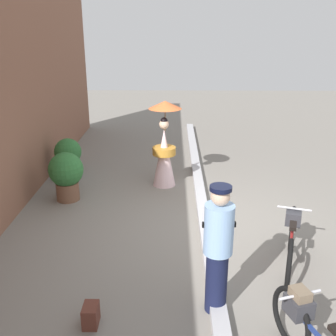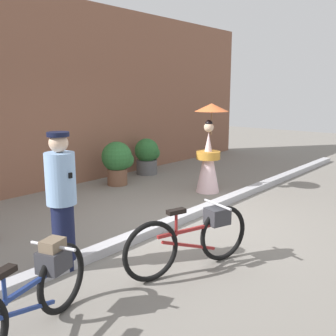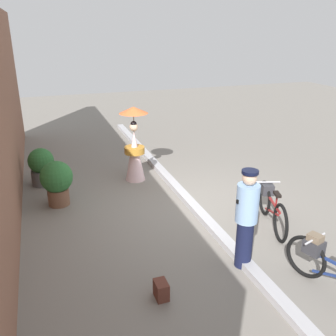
# 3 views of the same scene
# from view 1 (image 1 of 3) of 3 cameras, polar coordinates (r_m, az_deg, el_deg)

# --- Properties ---
(ground_plane) EXTENTS (30.00, 30.00, 0.00)m
(ground_plane) POSITION_cam_1_polar(r_m,az_deg,el_deg) (6.96, 5.25, -8.27)
(ground_plane) COLOR gray
(sidewalk_curb) EXTENTS (14.00, 0.20, 0.12)m
(sidewalk_curb) POSITION_cam_1_polar(r_m,az_deg,el_deg) (6.93, 5.26, -7.84)
(sidewalk_curb) COLOR #B2B2B7
(sidewalk_curb) RESTS_ON ground_plane
(bicycle_near_officer) EXTENTS (1.65, 0.64, 0.77)m
(bicycle_near_officer) POSITION_cam_1_polar(r_m,az_deg,el_deg) (5.99, 17.17, -9.78)
(bicycle_near_officer) COLOR black
(bicycle_near_officer) RESTS_ON ground_plane
(person_officer) EXTENTS (0.34, 0.38, 1.62)m
(person_officer) POSITION_cam_1_polar(r_m,az_deg,el_deg) (4.70, 7.15, -11.16)
(person_officer) COLOR #141938
(person_officer) RESTS_ON ground_plane
(person_with_parasol) EXTENTS (0.68, 0.68, 1.81)m
(person_with_parasol) POSITION_cam_1_polar(r_m,az_deg,el_deg) (8.36, -0.53, 3.07)
(person_with_parasol) COLOR silver
(person_with_parasol) RESTS_ON ground_plane
(potted_plant_by_door) EXTENTS (0.69, 0.67, 0.97)m
(potted_plant_by_door) POSITION_cam_1_polar(r_m,az_deg,el_deg) (7.99, -14.21, -0.74)
(potted_plant_by_door) COLOR brown
(potted_plant_by_door) RESTS_ON ground_plane
(potted_plant_small) EXTENTS (0.61, 0.60, 0.89)m
(potted_plant_small) POSITION_cam_1_polar(r_m,az_deg,el_deg) (9.22, -13.98, 1.57)
(potted_plant_small) COLOR #59595B
(potted_plant_small) RESTS_ON ground_plane
(backpack_on_pavement) EXTENTS (0.25, 0.17, 0.26)m
(backpack_on_pavement) POSITION_cam_1_polar(r_m,az_deg,el_deg) (4.95, -10.92, -19.89)
(backpack_on_pavement) COLOR #592D23
(backpack_on_pavement) RESTS_ON ground_plane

